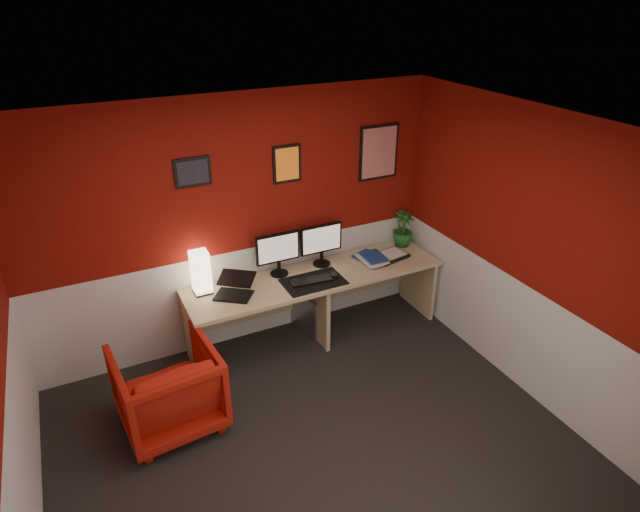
# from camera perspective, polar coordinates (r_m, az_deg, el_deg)

# --- Properties ---
(ground) EXTENTS (4.00, 3.50, 0.01)m
(ground) POSITION_cam_1_polar(r_m,az_deg,el_deg) (4.56, -0.09, -19.89)
(ground) COLOR black
(ground) RESTS_ON ground
(ceiling) EXTENTS (4.00, 3.50, 0.01)m
(ceiling) POSITION_cam_1_polar(r_m,az_deg,el_deg) (3.21, -0.13, 12.06)
(ceiling) COLOR white
(ceiling) RESTS_ON ground
(wall_back) EXTENTS (4.00, 0.01, 2.50)m
(wall_back) POSITION_cam_1_polar(r_m,az_deg,el_deg) (5.17, -8.67, 3.11)
(wall_back) COLOR maroon
(wall_back) RESTS_ON ground
(wall_right) EXTENTS (0.01, 3.50, 2.50)m
(wall_right) POSITION_cam_1_polar(r_m,az_deg,el_deg) (4.84, 21.69, -0.42)
(wall_right) COLOR maroon
(wall_right) RESTS_ON ground
(wainscot_back) EXTENTS (4.00, 0.01, 1.00)m
(wainscot_back) POSITION_cam_1_polar(r_m,az_deg,el_deg) (5.52, -8.11, -4.03)
(wainscot_back) COLOR silver
(wainscot_back) RESTS_ON ground
(wainscot_left) EXTENTS (0.01, 3.50, 1.00)m
(wainscot_left) POSITION_cam_1_polar(r_m,az_deg,el_deg) (4.03, -28.77, -22.01)
(wainscot_left) COLOR silver
(wainscot_left) RESTS_ON ground
(wainscot_right) EXTENTS (0.01, 3.50, 1.00)m
(wainscot_right) POSITION_cam_1_polar(r_m,az_deg,el_deg) (5.20, 20.24, -7.76)
(wainscot_right) COLOR silver
(wainscot_right) RESTS_ON ground
(desk) EXTENTS (2.60, 0.65, 0.73)m
(desk) POSITION_cam_1_polar(r_m,az_deg,el_deg) (5.52, -0.48, -5.37)
(desk) COLOR tan
(desk) RESTS_ON ground
(shoji_lamp) EXTENTS (0.16, 0.16, 0.40)m
(shoji_lamp) POSITION_cam_1_polar(r_m,az_deg,el_deg) (5.07, -12.51, -1.83)
(shoji_lamp) COLOR #FFE5B2
(shoji_lamp) RESTS_ON desk
(laptop) EXTENTS (0.40, 0.38, 0.22)m
(laptop) POSITION_cam_1_polar(r_m,az_deg,el_deg) (5.00, -9.23, -3.16)
(laptop) COLOR black
(laptop) RESTS_ON desk
(monitor_left) EXTENTS (0.45, 0.06, 0.58)m
(monitor_left) POSITION_cam_1_polar(r_m,az_deg,el_deg) (5.23, -4.45, 0.85)
(monitor_left) COLOR black
(monitor_left) RESTS_ON desk
(monitor_right) EXTENTS (0.45, 0.06, 0.58)m
(monitor_right) POSITION_cam_1_polar(r_m,az_deg,el_deg) (5.40, 0.18, 1.84)
(monitor_right) COLOR black
(monitor_right) RESTS_ON desk
(desk_mat) EXTENTS (0.60, 0.38, 0.01)m
(desk_mat) POSITION_cam_1_polar(r_m,az_deg,el_deg) (5.22, -0.70, -2.73)
(desk_mat) COLOR black
(desk_mat) RESTS_ON desk
(keyboard) EXTENTS (0.43, 0.18, 0.02)m
(keyboard) POSITION_cam_1_polar(r_m,az_deg,el_deg) (5.22, -0.92, -2.58)
(keyboard) COLOR black
(keyboard) RESTS_ON desk_mat
(mouse) EXTENTS (0.08, 0.11, 0.03)m
(mouse) POSITION_cam_1_polar(r_m,az_deg,el_deg) (5.30, 1.46, -2.01)
(mouse) COLOR black
(mouse) RESTS_ON desk_mat
(book_bottom) EXTENTS (0.32, 0.37, 0.03)m
(book_bottom) POSITION_cam_1_polar(r_m,az_deg,el_deg) (5.57, 4.50, -0.58)
(book_bottom) COLOR navy
(book_bottom) RESTS_ON desk
(book_middle) EXTENTS (0.24, 0.32, 0.02)m
(book_middle) POSITION_cam_1_polar(r_m,az_deg,el_deg) (5.51, 4.46, -0.60)
(book_middle) COLOR silver
(book_middle) RESTS_ON book_bottom
(book_top) EXTENTS (0.22, 0.29, 0.03)m
(book_top) POSITION_cam_1_polar(r_m,az_deg,el_deg) (5.53, 4.74, -0.28)
(book_top) COLOR navy
(book_top) RESTS_ON book_middle
(zen_tray) EXTENTS (0.39, 0.31, 0.03)m
(zen_tray) POSITION_cam_1_polar(r_m,az_deg,el_deg) (5.71, 7.47, 0.01)
(zen_tray) COLOR black
(zen_tray) RESTS_ON desk
(potted_plant) EXTENTS (0.22, 0.22, 0.40)m
(potted_plant) POSITION_cam_1_polar(r_m,az_deg,el_deg) (5.92, 8.77, 2.88)
(potted_plant) COLOR #19591E
(potted_plant) RESTS_ON desk
(pc_tower) EXTENTS (0.28, 0.48, 0.45)m
(pc_tower) POSITION_cam_1_polar(r_m,az_deg,el_deg) (5.70, -1.04, -5.89)
(pc_tower) COLOR #99999E
(pc_tower) RESTS_ON ground
(armchair) EXTENTS (0.85, 0.87, 0.73)m
(armchair) POSITION_cam_1_polar(r_m,az_deg,el_deg) (4.70, -15.79, -13.28)
(armchair) COLOR #B61F12
(armchair) RESTS_ON ground
(art_left) EXTENTS (0.32, 0.02, 0.26)m
(art_left) POSITION_cam_1_polar(r_m,az_deg,el_deg) (4.86, -13.35, 8.66)
(art_left) COLOR black
(art_left) RESTS_ON wall_back
(art_center) EXTENTS (0.28, 0.02, 0.36)m
(art_center) POSITION_cam_1_polar(r_m,az_deg,el_deg) (5.13, -3.53, 9.74)
(art_center) COLOR orange
(art_center) RESTS_ON wall_back
(art_right) EXTENTS (0.44, 0.02, 0.56)m
(art_right) POSITION_cam_1_polar(r_m,az_deg,el_deg) (5.58, 6.23, 10.88)
(art_right) COLOR red
(art_right) RESTS_ON wall_back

